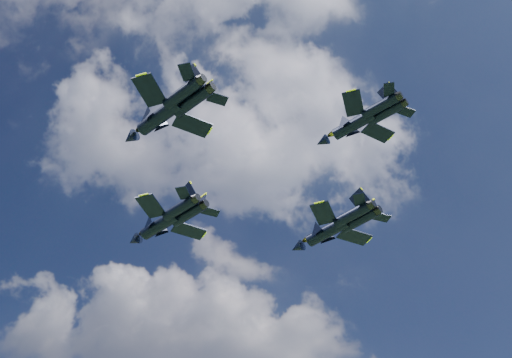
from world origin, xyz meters
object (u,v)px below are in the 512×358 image
object	(u,v)px
jet_lead	(158,226)
jet_slot	(351,126)
jet_right	(325,232)
jet_left	(158,118)

from	to	relation	value
jet_lead	jet_slot	xyz separation A→B (m)	(27.83, -19.97, 0.29)
jet_right	jet_slot	world-z (taller)	jet_right
jet_lead	jet_slot	distance (m)	34.26
jet_lead	jet_slot	bearing A→B (deg)	-85.63
jet_left	jet_right	xyz separation A→B (m)	(23.81, 25.20, 0.38)
jet_lead	jet_left	xyz separation A→B (m)	(2.61, -20.51, 1.64)
jet_lead	jet_right	size ratio (longest dim) A/B	0.97
jet_right	jet_lead	bearing A→B (deg)	142.43
jet_left	jet_right	size ratio (longest dim) A/B	0.94
jet_left	jet_slot	xyz separation A→B (m)	(25.22, 0.54, -1.35)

